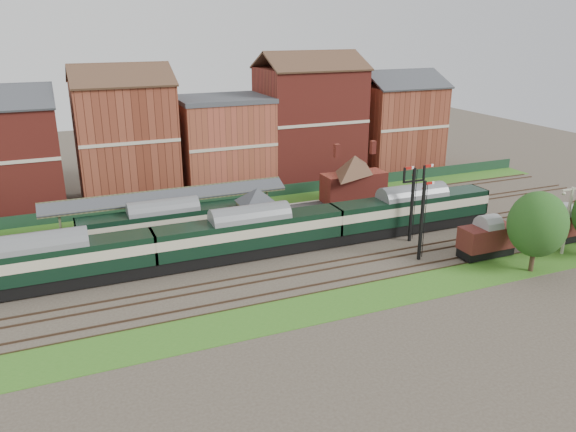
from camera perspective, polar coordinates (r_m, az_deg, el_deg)
name	(u,v)px	position (r m, az deg, el deg)	size (l,w,h in m)	color
ground	(297,249)	(57.55, 0.88, -3.41)	(160.00, 160.00, 0.00)	#473D33
grass_back	(246,205)	(71.58, -4.28, 1.14)	(90.00, 4.50, 0.06)	#2D6619
grass_front	(354,299)	(47.83, 6.74, -8.42)	(90.00, 5.00, 0.06)	#2D6619
fence	(241,195)	(73.17, -4.80, 2.12)	(90.00, 0.12, 1.50)	#193823
platform	(222,222)	(64.37, -6.71, -0.58)	(55.00, 3.40, 1.00)	#2D2D2D
signal_box	(258,214)	(58.21, -3.10, 0.19)	(5.40, 5.40, 6.00)	#607352
brick_hut	(326,222)	(61.87, 3.92, -0.63)	(3.20, 2.64, 2.94)	maroon
station_building	(354,177)	(69.69, 6.73, 3.93)	(8.10, 8.10, 5.90)	maroon
canopy	(167,193)	(61.83, -12.19, 2.27)	(26.00, 3.89, 4.08)	#49492D
semaphore_bracket	(413,199)	(59.63, 12.54, 1.67)	(3.60, 0.25, 8.18)	black
semaphore_siding	(422,219)	(55.19, 13.45, -0.34)	(1.23, 0.25, 8.00)	black
yard_lamp	(568,217)	(61.44, 26.56, -0.06)	(2.60, 0.22, 7.00)	beige
town_backdrop	(222,138)	(78.12, -6.68, 7.87)	(69.00, 10.00, 16.00)	maroon
dmu_train	(250,233)	(54.94, -3.86, -1.74)	(56.31, 2.96, 4.33)	black
platform_railcar	(164,224)	(59.29, -12.45, -0.76)	(17.34, 2.73, 3.99)	black
goods_van_a	(487,239)	(58.44, 19.54, -2.19)	(5.51, 2.39, 3.34)	black
goods_van_b	(559,226)	(65.04, 25.82, -0.89)	(5.53, 2.39, 3.35)	black
tree_far	(538,224)	(55.70, 24.02, -0.78)	(5.29, 5.29, 7.72)	#382619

